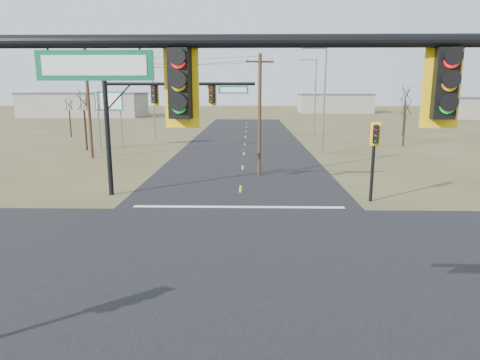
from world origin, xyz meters
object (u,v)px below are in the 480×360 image
Objects in this scene: pedestal_signal_ne at (375,145)px; streetlight_b at (314,93)px; streetlight_c at (155,99)px; bare_tree_d at (406,93)px; streetlight_a at (322,95)px; bare_tree_c at (406,107)px; mast_arm_near at (470,147)px; utility_pole_far at (89,103)px; bare_tree_a at (83,100)px; utility_pole_near at (260,114)px; bare_tree_b at (69,104)px; highway_sign at (109,109)px; mast_arm_far at (153,109)px.

streetlight_b is (1.79, 37.47, 2.67)m from pedestal_signal_ne.
bare_tree_d is at bearing 0.56° from streetlight_c.
streetlight_c is at bearing 168.39° from streetlight_a.
pedestal_signal_ne is at bearing -112.84° from bare_tree_c.
streetlight_b reaches higher than streetlight_c.
bare_tree_c is (14.59, 43.71, -1.08)m from mast_arm_near.
mast_arm_near is at bearing -61.33° from utility_pole_far.
pedestal_signal_ne is 33.25m from bare_tree_a.
utility_pole_near reaches higher than mast_arm_near.
bare_tree_c is 12.28m from bare_tree_d.
streetlight_c is at bearing 169.29° from bare_tree_c.
bare_tree_b is (-12.74, 3.21, -0.73)m from streetlight_c.
highway_sign is 1.09× the size of bare_tree_b.
streetlight_a is at bearing 92.71° from mast_arm_near.
streetlight_b is at bearing 126.79° from bare_tree_c.
bare_tree_b is at bearing 118.78° from bare_tree_a.
utility_pole_far is 1.08× the size of streetlight_c.
streetlight_a is at bearing 7.20° from utility_pole_far.
bare_tree_a is 0.91× the size of bare_tree_d.
bare_tree_d reaches higher than mast_arm_far.
bare_tree_b is at bearing 149.32° from pedestal_signal_ne.
pedestal_signal_ne is at bearing -46.84° from bare_tree_b.
streetlight_b is at bearing 40.83° from utility_pole_far.
mast_arm_far reaches higher than bare_tree_c.
bare_tree_d is (34.29, 5.79, 0.72)m from streetlight_c.
mast_arm_near is 1.51× the size of bare_tree_d.
streetlight_a is at bearing -129.48° from bare_tree_d.
utility_pole_near is at bearing 60.45° from mast_arm_far.
utility_pole_far is 32.39m from streetlight_b.
highway_sign is at bearing 39.50° from bare_tree_a.
streetlight_c is at bearing 59.66° from bare_tree_a.
streetlight_a is 12.55m from bare_tree_c.
bare_tree_b is at bearing 138.73° from highway_sign.
streetlight_b is 15.01m from bare_tree_c.
pedestal_signal_ne is at bearing -40.52° from bare_tree_a.
utility_pole_near is 1.58× the size of bare_tree_b.
mast_arm_far is 39.06m from streetlight_b.
bare_tree_d is at bearing 28.87° from highway_sign.
utility_pole_far is 0.96× the size of streetlight_a.
bare_tree_a is (-21.39, 39.77, -0.29)m from mast_arm_near.
streetlight_a reaches higher than mast_arm_far.
mast_arm_far is at bearing -89.04° from streetlight_b.
bare_tree_b is 0.98× the size of bare_tree_c.
streetlight_c is 1.26× the size of bare_tree_d.
mast_arm_near is 18.74m from pedestal_signal_ne.
streetlight_b reaches higher than pedestal_signal_ne.
utility_pole_far reaches higher than bare_tree_b.
bare_tree_b is at bearing 117.86° from utility_pole_far.
highway_sign is at bearing 123.42° from mast_arm_near.
streetlight_a is at bearing -1.32° from highway_sign.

